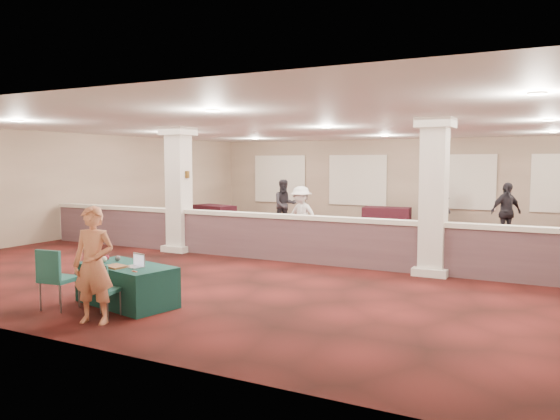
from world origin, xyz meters
The scene contains 30 objects.
ground centered at (0.00, 0.00, 0.00)m, with size 16.00×16.00×0.00m, color #4C1513.
wall_back centered at (0.00, 8.00, 1.60)m, with size 16.00×0.04×3.20m, color #806D58.
wall_front centered at (0.00, -8.00, 1.60)m, with size 16.00×0.04×3.20m, color #806D58.
wall_left centered at (-8.00, 0.00, 1.60)m, with size 0.04×16.00×3.20m, color #806D58.
ceiling centered at (0.00, 0.00, 3.20)m, with size 16.00×16.00×0.02m, color silver.
partition_wall centered at (0.00, -1.50, 0.57)m, with size 15.60×0.28×1.10m.
column_left centered at (-3.50, -1.50, 1.64)m, with size 0.72×0.72×3.20m.
column_right centered at (3.00, -1.50, 1.64)m, with size 0.72×0.72×3.20m.
sconce_left centered at (-3.78, -1.50, 2.00)m, with size 0.12×0.12×0.18m.
sconce_right centered at (-3.22, -1.50, 2.00)m, with size 0.12×0.12×0.18m.
near_table centered at (-0.89, -6.21, 0.33)m, with size 1.70×0.85×0.65m, color #0D3229.
conf_chair_main centered at (-0.64, -7.01, 0.49)m, with size 0.50×0.50×0.83m.
conf_chair_side centered at (-1.63, -6.99, 0.57)m, with size 0.53×0.54×0.97m.
woman centered at (-0.56, -7.20, 0.84)m, with size 0.61×0.41×1.69m, color #D3705B.
far_table_front_left centered at (-6.50, 0.39, 0.39)m, with size 1.93×0.97×0.78m, color black.
far_table_front_center centered at (2.00, 0.30, 0.40)m, with size 1.99×1.00×0.81m, color black.
far_table_back_left centered at (-6.50, 4.45, 0.34)m, with size 1.67×0.84×0.68m, color black.
far_table_back_center centered at (-0.34, 6.50, 0.34)m, with size 1.68×0.84×0.68m, color black.
attendee_a centered at (-3.24, 4.00, 0.86)m, with size 0.82×0.46×1.71m, color black.
attendee_b centered at (-1.21, 1.06, 0.82)m, with size 1.05×0.48×1.64m, color silver.
attendee_c centered at (3.87, 4.29, 0.87)m, with size 1.02×0.48×1.73m, color black.
attendee_d centered at (1.46, 7.00, 0.83)m, with size 0.82×0.44×1.67m, color black.
laptop_base centered at (-0.64, -6.31, 0.66)m, with size 0.30×0.21×0.02m, color #B9B8BD.
laptop_screen centered at (-0.61, -6.21, 0.77)m, with size 0.30×0.01×0.20m, color #B9B8BD.
screen_glow centered at (-0.62, -6.22, 0.75)m, with size 0.27×0.00×0.17m, color silver.
knitting centered at (-0.89, -6.44, 0.67)m, with size 0.36×0.27×0.03m, color #AB5E1B.
yarn_cream centered at (-1.39, -6.19, 0.70)m, with size 0.10×0.10×0.10m, color beige.
yarn_red centered at (-1.49, -6.03, 0.70)m, with size 0.09×0.09×0.09m, color maroon.
yarn_grey centered at (-1.26, -6.02, 0.70)m, with size 0.09×0.09×0.09m, color #45454A.
scissors centered at (-0.37, -6.58, 0.66)m, with size 0.11×0.03×0.01m, color #B52613.
Camera 1 is at (5.36, -12.78, 2.31)m, focal length 35.00 mm.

